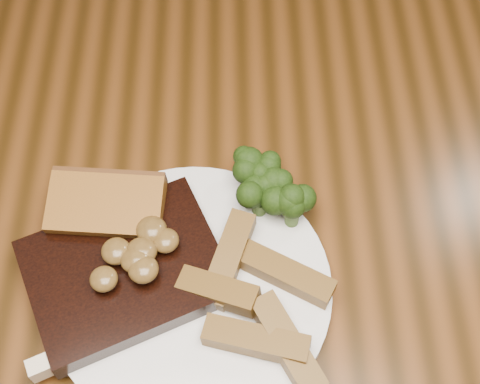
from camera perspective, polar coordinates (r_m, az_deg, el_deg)
The scene contains 8 objects.
dining_table at distance 0.73m, azimuth -0.78°, elevation -6.25°, with size 1.60×0.90×0.75m.
plate at distance 0.61m, azimuth -4.21°, elevation -8.33°, with size 0.25×0.25×0.01m, color white.
steak at distance 0.61m, azimuth -9.73°, elevation -6.73°, with size 0.17×0.13×0.02m, color black.
steak_bone at distance 0.59m, azimuth -10.10°, elevation -11.95°, with size 0.16×0.01×0.02m, color beige.
mushroom_pile at distance 0.58m, azimuth -8.92°, elevation -5.74°, with size 0.07×0.07×0.03m, color brown, non-canonical shape.
garlic_bread at distance 0.64m, azimuth -11.04°, elevation -2.10°, with size 0.10×0.06×0.02m, color #8D5419.
potato_wedges at distance 0.59m, azimuth 2.50°, elevation -8.47°, with size 0.12×0.12×0.02m, color brown, non-canonical shape.
broccoli_cluster at distance 0.62m, azimuth 1.69°, elevation -0.85°, with size 0.08×0.08×0.04m, color #1E350C, non-canonical shape.
Camera 1 is at (0.00, -0.31, 1.32)m, focal length 50.00 mm.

